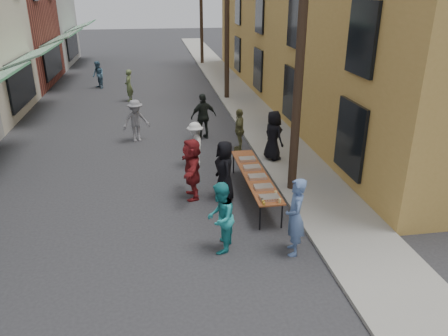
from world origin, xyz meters
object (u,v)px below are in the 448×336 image
object	(u,v)px
utility_pole_near	(301,39)
server	(273,135)
guest_front_c	(220,218)
serving_table	(255,175)
catering_tray_sausage	(269,198)
utility_pole_far	(201,5)
guest_front_a	(224,170)
utility_pole_mid	(227,14)

from	to	relation	value
utility_pole_near	server	xyz separation A→B (m)	(0.05, 2.44, -3.52)
utility_pole_near	server	size ratio (longest dim) A/B	5.10
utility_pole_near	guest_front_c	distance (m)	5.35
serving_table	guest_front_c	size ratio (longest dim) A/B	2.31
catering_tray_sausage	utility_pole_far	bearing A→B (deg)	87.29
catering_tray_sausage	guest_front_a	size ratio (longest dim) A/B	0.28
serving_table	guest_front_c	distance (m)	3.00
utility_pole_far	guest_front_a	size ratio (longest dim) A/B	5.06
utility_pole_far	server	size ratio (longest dim) A/B	5.10
catering_tray_sausage	server	size ratio (longest dim) A/B	0.28
utility_pole_far	catering_tray_sausage	bearing A→B (deg)	-92.71
utility_pole_mid	server	xyz separation A→B (m)	(0.05, -9.56, -3.52)
catering_tray_sausage	serving_table	bearing A→B (deg)	90.00
utility_pole_near	utility_pole_far	xyz separation A→B (m)	(0.00, 24.00, 0.00)
utility_pole_mid	server	size ratio (longest dim) A/B	5.10
serving_table	catering_tray_sausage	bearing A→B (deg)	-90.00
catering_tray_sausage	utility_pole_mid	bearing A→B (deg)	84.95
guest_front_a	guest_front_c	xyz separation A→B (m)	(-0.54, -2.71, -0.02)
utility_pole_mid	guest_front_a	bearing A→B (deg)	-99.87
utility_pole_mid	serving_table	xyz separation A→B (m)	(-1.23, -12.26, -3.79)
catering_tray_sausage	guest_front_c	xyz separation A→B (m)	(-1.43, -0.98, 0.08)
utility_pole_near	utility_pole_mid	distance (m)	12.00
serving_table	guest_front_a	distance (m)	0.91
utility_pole_near	serving_table	bearing A→B (deg)	-167.99
utility_pole_near	utility_pole_far	world-z (taller)	same
catering_tray_sausage	utility_pole_near	bearing A→B (deg)	57.27
utility_pole_far	serving_table	size ratio (longest dim) A/B	2.25
utility_pole_far	guest_front_a	world-z (taller)	utility_pole_far
server	utility_pole_mid	bearing A→B (deg)	-21.72
serving_table	server	size ratio (longest dim) A/B	2.27
guest_front_c	catering_tray_sausage	bearing A→B (deg)	144.16
utility_pole_mid	guest_front_c	size ratio (longest dim) A/B	5.19
guest_front_a	server	xyz separation A→B (m)	(2.17, 2.62, 0.09)
guest_front_a	utility_pole_near	bearing A→B (deg)	86.86
utility_pole_mid	catering_tray_sausage	world-z (taller)	utility_pole_mid
guest_front_c	server	size ratio (longest dim) A/B	0.98
guest_front_a	catering_tray_sausage	bearing A→B (deg)	19.27
guest_front_a	guest_front_c	size ratio (longest dim) A/B	1.03
utility_pole_near	guest_front_c	xyz separation A→B (m)	(-2.66, -2.89, -3.63)
utility_pole_near	guest_front_a	distance (m)	4.19
guest_front_a	guest_front_c	world-z (taller)	guest_front_a
utility_pole_near	catering_tray_sausage	size ratio (longest dim) A/B	18.00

